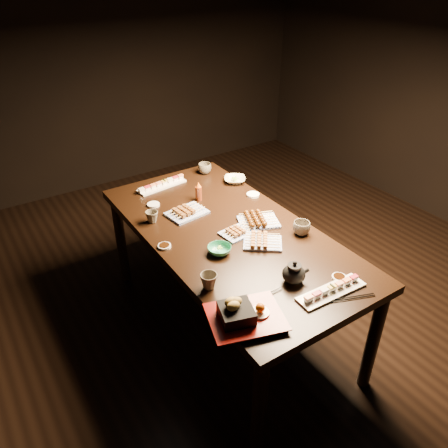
{
  "coord_description": "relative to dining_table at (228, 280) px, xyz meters",
  "views": [
    {
      "loc": [
        -1.69,
        -1.83,
        2.14
      ],
      "look_at": [
        -0.47,
        0.03,
        0.77
      ],
      "focal_mm": 35.0,
      "sensor_mm": 36.0,
      "label": 1
    }
  ],
  "objects": [
    {
      "name": "chopsticks_se",
      "position": [
        0.16,
        -0.82,
        0.38
      ],
      "size": [
        0.22,
        0.1,
        0.01
      ],
      "primitive_type": null,
      "rotation": [
        0.0,
        0.0,
        -0.36
      ],
      "color": "black",
      "rests_on": "dining_table"
    },
    {
      "name": "teapot",
      "position": [
        0.01,
        -0.57,
        0.43
      ],
      "size": [
        0.18,
        0.18,
        0.12
      ],
      "primitive_type": null,
      "rotation": [
        0.0,
        0.0,
        -0.41
      ],
      "color": "black",
      "rests_on": "dining_table"
    },
    {
      "name": "sauce_dish_nw",
      "position": [
        -0.24,
        0.52,
        0.38
      ],
      "size": [
        0.11,
        0.11,
        0.01
      ],
      "primitive_type": "cylinder",
      "rotation": [
        0.0,
        0.0,
        -0.42
      ],
      "color": "white",
      "rests_on": "dining_table"
    },
    {
      "name": "yakitori_plate_center",
      "position": [
        0.03,
        -0.06,
        0.4
      ],
      "size": [
        0.21,
        0.16,
        0.05
      ],
      "primitive_type": null,
      "rotation": [
        0.0,
        0.0,
        0.11
      ],
      "color": "#828EB6",
      "rests_on": "dining_table"
    },
    {
      "name": "sauce_dish_west",
      "position": [
        -0.4,
        0.05,
        0.38
      ],
      "size": [
        0.1,
        0.1,
        0.01
      ],
      "primitive_type": "cylinder",
      "rotation": [
        0.0,
        0.0,
        -0.52
      ],
      "color": "white",
      "rests_on": "dining_table"
    },
    {
      "name": "sauce_dish_east",
      "position": [
        0.38,
        0.27,
        0.38
      ],
      "size": [
        0.1,
        0.1,
        0.02
      ],
      "primitive_type": "cylinder",
      "rotation": [
        0.0,
        0.0,
        -0.2
      ],
      "color": "white",
      "rests_on": "dining_table"
    },
    {
      "name": "yakitori_plate_left",
      "position": [
        -0.11,
        0.3,
        0.41
      ],
      "size": [
        0.26,
        0.2,
        0.06
      ],
      "primitive_type": null,
      "rotation": [
        0.0,
        0.0,
        0.13
      ],
      "color": "#828EB6",
      "rests_on": "dining_table"
    },
    {
      "name": "sauce_dish_se",
      "position": [
        0.22,
        -0.68,
        0.38
      ],
      "size": [
        0.08,
        0.08,
        0.01
      ],
      "primitive_type": "cylinder",
      "rotation": [
        0.0,
        0.0,
        0.1
      ],
      "color": "white",
      "rests_on": "dining_table"
    },
    {
      "name": "yakitori_plate_right",
      "position": [
        0.08,
        -0.22,
        0.4
      ],
      "size": [
        0.26,
        0.25,
        0.05
      ],
      "primitive_type": null,
      "rotation": [
        0.0,
        0.0,
        -0.66
      ],
      "color": "#828EB6",
      "rests_on": "dining_table"
    },
    {
      "name": "teacup_mid_right",
      "position": [
        0.33,
        -0.26,
        0.41
      ],
      "size": [
        0.14,
        0.14,
        0.08
      ],
      "primitive_type": "imported",
      "rotation": [
        0.0,
        0.0,
        -0.62
      ],
      "color": "brown",
      "rests_on": "dining_table"
    },
    {
      "name": "condiment_bottle",
      "position": [
        0.05,
        0.43,
        0.44
      ],
      "size": [
        0.05,
        0.05,
        0.13
      ],
      "primitive_type": "cylinder",
      "rotation": [
        0.0,
        0.0,
        0.09
      ],
      "color": "#66260D",
      "rests_on": "dining_table"
    },
    {
      "name": "tsukune_plate",
      "position": [
        0.2,
        -0.03,
        0.41
      ],
      "size": [
        0.29,
        0.25,
        0.06
      ],
      "primitive_type": null,
      "rotation": [
        0.0,
        0.0,
        -0.39
      ],
      "color": "#828EB6",
      "rests_on": "dining_table"
    },
    {
      "name": "sushi_platter_far",
      "position": [
        -0.07,
        0.74,
        0.4
      ],
      "size": [
        0.37,
        0.14,
        0.04
      ],
      "primitive_type": null,
      "rotation": [
        0.0,
        0.0,
        3.27
      ],
      "color": "white",
      "rests_on": "dining_table"
    },
    {
      "name": "chopsticks_near",
      "position": [
        -0.2,
        -0.58,
        0.38
      ],
      "size": [
        0.24,
        0.02,
        0.01
      ],
      "primitive_type": null,
      "rotation": [
        0.0,
        0.0,
        0.01
      ],
      "color": "black",
      "rests_on": "dining_table"
    },
    {
      "name": "sushi_platter_near",
      "position": [
        0.1,
        -0.74,
        0.4
      ],
      "size": [
        0.37,
        0.12,
        0.05
      ],
      "primitive_type": null,
      "rotation": [
        0.0,
        0.0,
        -0.04
      ],
      "color": "white",
      "rests_on": "dining_table"
    },
    {
      "name": "ground",
      "position": [
        0.47,
        0.02,
        -0.38
      ],
      "size": [
        5.0,
        5.0,
        0.0
      ],
      "primitive_type": "plane",
      "color": "black",
      "rests_on": "ground"
    },
    {
      "name": "teacup_near_left",
      "position": [
        -0.37,
        -0.38,
        0.41
      ],
      "size": [
        0.1,
        0.1,
        0.08
      ],
      "primitive_type": "imported",
      "rotation": [
        0.0,
        0.0,
        -0.23
      ],
      "color": "brown",
      "rests_on": "dining_table"
    },
    {
      "name": "teacup_far_left",
      "position": [
        -0.33,
        0.34,
        0.41
      ],
      "size": [
        0.1,
        0.1,
        0.07
      ],
      "primitive_type": "imported",
      "rotation": [
        0.0,
        0.0,
        -0.47
      ],
      "color": "brown",
      "rests_on": "dining_table"
    },
    {
      "name": "dining_table",
      "position": [
        0.0,
        0.0,
        0.0
      ],
      "size": [
        1.24,
        1.94,
        0.75
      ],
      "primitive_type": "cube",
      "rotation": [
        0.0,
        0.0,
        -0.2
      ],
      "color": "black",
      "rests_on": "ground"
    },
    {
      "name": "teacup_far_right",
      "position": [
        0.29,
        0.76,
        0.41
      ],
      "size": [
        0.12,
        0.12,
        0.08
      ],
      "primitive_type": "imported",
      "rotation": [
        0.0,
        0.0,
        -0.21
      ],
      "color": "brown",
      "rests_on": "dining_table"
    },
    {
      "name": "tempura_tray",
      "position": [
        -0.35,
        -0.66,
        0.44
      ],
      "size": [
        0.4,
        0.35,
        0.12
      ],
      "primitive_type": null,
      "rotation": [
        0.0,
        0.0,
        -0.3
      ],
      "color": "black",
      "rests_on": "dining_table"
    },
    {
      "name": "edamame_bowl_cream",
      "position": [
        0.4,
        0.51,
        0.39
      ],
      "size": [
        0.21,
        0.21,
        0.04
      ],
      "primitive_type": "imported",
      "rotation": [
        0.0,
        0.0,
        -0.59
      ],
      "color": "beige",
      "rests_on": "dining_table"
    },
    {
      "name": "edamame_bowl_green",
      "position": [
        -0.17,
        -0.16,
        0.4
      ],
      "size": [
        0.15,
        0.15,
        0.04
      ],
      "primitive_type": "imported",
      "rotation": [
        0.0,
        0.0,
        0.16
      ],
      "color": "#2D8B64",
      "rests_on": "dining_table"
    }
  ]
}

